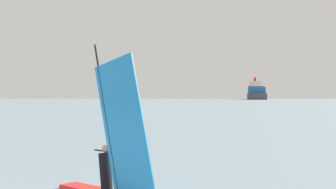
{
  "coord_description": "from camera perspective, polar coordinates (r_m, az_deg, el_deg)",
  "views": [
    {
      "loc": [
        5.22,
        -8.99,
        2.68
      ],
      "look_at": [
        1.82,
        15.01,
        2.85
      ],
      "focal_mm": 45.92,
      "sensor_mm": 36.0,
      "label": 1
    }
  ],
  "objects": [
    {
      "name": "cargo_ship",
      "position": [
        630.08,
        11.57,
        0.06
      ],
      "size": [
        31.17,
        161.68,
        34.31
      ],
      "rotation": [
        0.0,
        0.0,
        4.67
      ],
      "color": "#3F444C",
      "rests_on": "ground_plane"
    },
    {
      "name": "windsurfer",
      "position": [
        11.84,
        -7.6,
        -8.19
      ],
      "size": [
        3.18,
        2.13,
        4.23
      ],
      "rotation": [
        0.0,
        0.0,
        2.59
      ],
      "color": "red",
      "rests_on": "ground_plane"
    }
  ]
}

